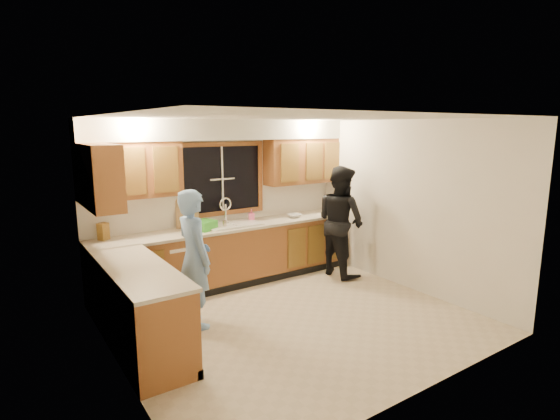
# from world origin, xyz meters

# --- Properties ---
(floor) EXTENTS (4.20, 4.20, 0.00)m
(floor) POSITION_xyz_m (0.00, 0.00, 0.00)
(floor) COLOR beige
(floor) RESTS_ON ground
(ceiling) EXTENTS (4.20, 4.20, 0.00)m
(ceiling) POSITION_xyz_m (0.00, 0.00, 2.50)
(ceiling) COLOR white
(wall_back) EXTENTS (4.20, 0.00, 4.20)m
(wall_back) POSITION_xyz_m (0.00, 1.90, 1.25)
(wall_back) COLOR white
(wall_back) RESTS_ON ground
(wall_left) EXTENTS (0.00, 3.80, 3.80)m
(wall_left) POSITION_xyz_m (-2.10, 0.00, 1.25)
(wall_left) COLOR white
(wall_left) RESTS_ON ground
(wall_right) EXTENTS (0.00, 3.80, 3.80)m
(wall_right) POSITION_xyz_m (2.10, 0.00, 1.25)
(wall_right) COLOR white
(wall_right) RESTS_ON ground
(base_cabinets_back) EXTENTS (4.20, 0.60, 0.88)m
(base_cabinets_back) POSITION_xyz_m (0.00, 1.60, 0.44)
(base_cabinets_back) COLOR #9A5A2C
(base_cabinets_back) RESTS_ON ground
(base_cabinets_left) EXTENTS (0.60, 1.90, 0.88)m
(base_cabinets_left) POSITION_xyz_m (-1.80, 0.35, 0.44)
(base_cabinets_left) COLOR #9A5A2C
(base_cabinets_left) RESTS_ON ground
(countertop_back) EXTENTS (4.20, 0.63, 0.04)m
(countertop_back) POSITION_xyz_m (0.00, 1.58, 0.90)
(countertop_back) COLOR beige
(countertop_back) RESTS_ON base_cabinets_back
(countertop_left) EXTENTS (0.63, 1.90, 0.04)m
(countertop_left) POSITION_xyz_m (-1.79, 0.35, 0.90)
(countertop_left) COLOR beige
(countertop_left) RESTS_ON base_cabinets_left
(upper_cabinets_left) EXTENTS (1.35, 0.33, 0.75)m
(upper_cabinets_left) POSITION_xyz_m (-1.43, 1.73, 1.83)
(upper_cabinets_left) COLOR #9A5A2C
(upper_cabinets_left) RESTS_ON wall_back
(upper_cabinets_right) EXTENTS (1.35, 0.33, 0.75)m
(upper_cabinets_right) POSITION_xyz_m (1.43, 1.73, 1.83)
(upper_cabinets_right) COLOR #9A5A2C
(upper_cabinets_right) RESTS_ON wall_back
(upper_cabinets_return) EXTENTS (0.33, 0.90, 0.75)m
(upper_cabinets_return) POSITION_xyz_m (-1.94, 1.12, 1.83)
(upper_cabinets_return) COLOR #9A5A2C
(upper_cabinets_return) RESTS_ON wall_left
(soffit) EXTENTS (4.20, 0.35, 0.30)m
(soffit) POSITION_xyz_m (0.00, 1.72, 2.35)
(soffit) COLOR beige
(soffit) RESTS_ON wall_back
(window_frame) EXTENTS (1.44, 0.03, 1.14)m
(window_frame) POSITION_xyz_m (0.00, 1.89, 1.60)
(window_frame) COLOR black
(window_frame) RESTS_ON wall_back
(sink) EXTENTS (0.86, 0.52, 0.57)m
(sink) POSITION_xyz_m (0.00, 1.60, 0.86)
(sink) COLOR white
(sink) RESTS_ON countertop_back
(dishwasher) EXTENTS (0.60, 0.56, 0.82)m
(dishwasher) POSITION_xyz_m (-0.85, 1.59, 0.41)
(dishwasher) COLOR white
(dishwasher) RESTS_ON floor
(stove) EXTENTS (0.58, 0.75, 0.90)m
(stove) POSITION_xyz_m (-1.80, -0.22, 0.45)
(stove) COLOR white
(stove) RESTS_ON floor
(man) EXTENTS (0.41, 0.62, 1.68)m
(man) POSITION_xyz_m (-1.06, 0.56, 0.84)
(man) COLOR #7AA6E6
(man) RESTS_ON floor
(woman) EXTENTS (0.69, 0.88, 1.79)m
(woman) POSITION_xyz_m (1.66, 0.99, 0.89)
(woman) COLOR black
(woman) RESTS_ON floor
(knife_block) EXTENTS (0.16, 0.15, 0.23)m
(knife_block) POSITION_xyz_m (-1.82, 1.77, 1.03)
(knife_block) COLOR olive
(knife_block) RESTS_ON countertop_back
(cutting_board) EXTENTS (0.35, 0.23, 0.44)m
(cutting_board) POSITION_xyz_m (-0.62, 1.81, 1.14)
(cutting_board) COLOR tan
(cutting_board) RESTS_ON countertop_back
(dish_crate) EXTENTS (0.38, 0.37, 0.14)m
(dish_crate) POSITION_xyz_m (-0.47, 1.56, 0.99)
(dish_crate) COLOR #319225
(dish_crate) RESTS_ON countertop_back
(soap_bottle) EXTENTS (0.11, 0.11, 0.19)m
(soap_bottle) POSITION_xyz_m (0.40, 1.69, 1.01)
(soap_bottle) COLOR pink
(soap_bottle) RESTS_ON countertop_back
(bowl) EXTENTS (0.24, 0.24, 0.06)m
(bowl) POSITION_xyz_m (1.15, 1.55, 0.95)
(bowl) COLOR silver
(bowl) RESTS_ON countertop_back
(can_left) EXTENTS (0.07, 0.07, 0.11)m
(can_left) POSITION_xyz_m (-0.42, 1.49, 0.98)
(can_left) COLOR #BFB093
(can_left) RESTS_ON countertop_back
(can_right) EXTENTS (0.06, 0.06, 0.11)m
(can_right) POSITION_xyz_m (-0.17, 1.51, 0.97)
(can_right) COLOR #BFB093
(can_right) RESTS_ON countertop_back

